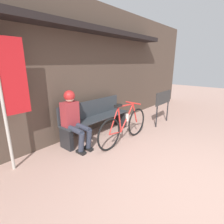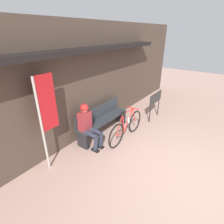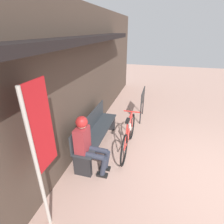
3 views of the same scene
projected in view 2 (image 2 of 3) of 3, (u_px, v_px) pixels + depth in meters
The scene contains 7 objects.
ground_plane at pixel (177, 174), 3.92m from camera, with size 24.00×24.00×0.00m, color tan.
storefront_wall at pixel (80, 82), 4.74m from camera, with size 12.00×0.56×3.20m.
park_bench_near at pixel (102, 120), 5.37m from camera, with size 1.96×0.42×0.88m.
bicycle at pixel (126, 127), 5.08m from camera, with size 1.73×0.40×0.93m.
person_seated at pixel (88, 123), 4.62m from camera, with size 0.34×0.65×1.24m.
banner_pole at pixel (45, 112), 3.65m from camera, with size 0.45×0.05×2.16m.
signboard at pixel (155, 100), 6.13m from camera, with size 0.91×0.04×0.98m.
Camera 2 is at (-3.25, -0.56, 2.92)m, focal length 28.00 mm.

